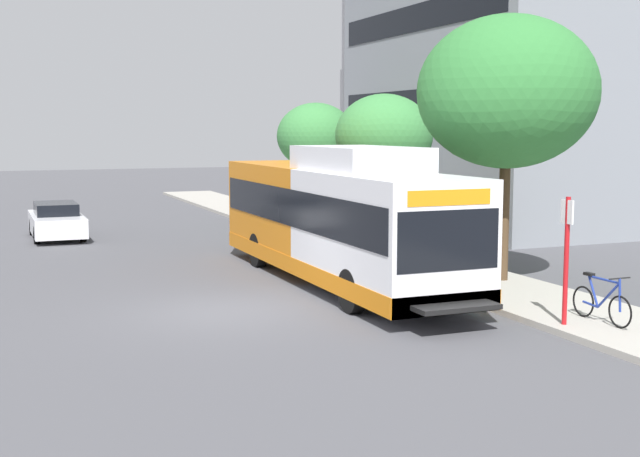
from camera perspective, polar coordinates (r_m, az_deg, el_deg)
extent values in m
plane|color=#4C4C51|center=(26.68, -11.08, -2.12)|extent=(120.00, 120.00, 0.00)
cube|color=#A8A399|center=(27.02, 4.49, -1.75)|extent=(3.00, 56.00, 0.14)
cube|color=white|center=(19.58, 4.41, -0.26)|extent=(2.54, 5.80, 2.73)
cube|color=orange|center=(24.88, -1.55, 1.28)|extent=(2.54, 5.80, 2.73)
cube|color=orange|center=(22.35, 1.07, -2.32)|extent=(2.57, 11.60, 0.44)
cube|color=black|center=(22.16, 1.08, 1.54)|extent=(2.58, 11.25, 0.96)
cube|color=black|center=(17.07, 8.69, -0.81)|extent=(2.34, 0.10, 1.24)
cube|color=orange|center=(16.97, 8.76, 2.10)|extent=(1.91, 0.08, 0.32)
cube|color=white|center=(20.76, 2.66, 4.77)|extent=(2.16, 4.06, 0.60)
cube|color=black|center=(16.97, 9.29, -5.32)|extent=(1.78, 0.60, 0.10)
cylinder|color=black|center=(18.67, 2.22, -4.27)|extent=(0.30, 1.00, 1.00)
cylinder|color=black|center=(19.69, 8.24, -3.76)|extent=(0.30, 1.00, 1.00)
cylinder|color=black|center=(24.92, -4.21, -1.47)|extent=(0.30, 1.00, 1.00)
cylinder|color=black|center=(25.70, 0.59, -1.20)|extent=(0.30, 1.00, 1.00)
cylinder|color=red|center=(17.57, 16.42, -2.15)|extent=(0.10, 0.10, 2.60)
cube|color=white|center=(17.43, 16.48, 1.10)|extent=(0.04, 0.36, 0.48)
torus|color=black|center=(17.74, 19.75, -5.37)|extent=(0.04, 0.66, 0.66)
torus|color=black|center=(18.55, 17.49, -4.76)|extent=(0.04, 0.66, 0.66)
cylinder|color=navy|center=(17.94, 19.04, -4.33)|extent=(0.05, 0.64, 0.64)
cylinder|color=navy|center=(18.27, 18.12, -4.09)|extent=(0.05, 0.34, 0.62)
cylinder|color=navy|center=(18.00, 18.77, -3.31)|extent=(0.05, 0.90, 0.05)
cylinder|color=navy|center=(18.38, 17.93, -4.93)|extent=(0.05, 0.45, 0.08)
cylinder|color=navy|center=(17.69, 19.74, -4.30)|extent=(0.05, 0.10, 0.67)
cylinder|color=black|center=(17.65, 19.73, -3.22)|extent=(0.52, 0.03, 0.03)
cube|color=black|center=(18.33, 17.85, -2.97)|extent=(0.12, 0.24, 0.06)
cylinder|color=#4C3823|center=(22.33, 12.40, 0.56)|extent=(0.28, 0.28, 3.15)
ellipsoid|color=#337A38|center=(22.22, 12.62, 9.06)|extent=(4.62, 4.62, 3.92)
cylinder|color=#4C3823|center=(28.45, 4.33, 1.35)|extent=(0.28, 0.28, 2.48)
ellipsoid|color=#3D8442|center=(28.32, 4.38, 6.33)|extent=(3.28, 3.28, 2.79)
cylinder|color=#4C3823|center=(35.26, -0.29, 2.37)|extent=(0.28, 0.28, 2.41)
ellipsoid|color=#3D8442|center=(35.16, -0.30, 6.32)|extent=(3.26, 3.26, 2.77)
cube|color=silver|center=(32.79, -17.50, 0.32)|extent=(1.80, 4.50, 0.70)
cube|color=black|center=(32.84, -17.54, 1.20)|extent=(1.48, 2.34, 0.56)
cylinder|color=black|center=(31.43, -18.73, -0.42)|extent=(0.20, 0.64, 0.64)
cylinder|color=black|center=(31.56, -15.84, -0.29)|extent=(0.20, 0.64, 0.64)
cylinder|color=black|center=(34.11, -19.01, 0.11)|extent=(0.20, 0.64, 0.64)
cylinder|color=black|center=(34.23, -16.33, 0.23)|extent=(0.20, 0.64, 0.64)
cube|color=black|center=(38.25, 14.42, 3.05)|extent=(12.27, 13.05, 1.10)
cube|color=black|center=(38.19, 14.57, 8.16)|extent=(12.27, 13.05, 1.10)
cube|color=black|center=(38.43, 14.73, 13.25)|extent=(12.27, 13.05, 1.10)
cylinder|color=#B7B7BC|center=(50.30, 1.99, 6.47)|extent=(1.10, 1.10, 7.53)
cylinder|color=#B7B7BC|center=(50.81, 2.03, 14.98)|extent=(0.91, 0.91, 7.53)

